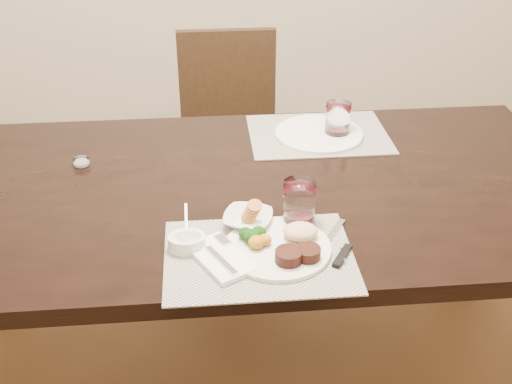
{
  "coord_description": "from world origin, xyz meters",
  "views": [
    {
      "loc": [
        -0.12,
        -1.61,
        1.69
      ],
      "look_at": [
        0.01,
        -0.16,
        0.82
      ],
      "focal_mm": 45.0,
      "sensor_mm": 36.0,
      "label": 1
    }
  ],
  "objects": [
    {
      "name": "sauce_ramekin",
      "position": [
        -0.17,
        -0.3,
        0.77
      ],
      "size": [
        0.09,
        0.14,
        0.07
      ],
      "rotation": [
        0.0,
        0.0,
        -0.01
      ],
      "color": "silver",
      "rests_on": "placemat_near"
    },
    {
      "name": "cracker_bowl",
      "position": [
        -0.01,
        -0.21,
        0.77
      ],
      "size": [
        0.16,
        0.16,
        0.06
      ],
      "rotation": [
        0.0,
        0.0,
        -0.31
      ],
      "color": "silver",
      "rests_on": "placemat_near"
    },
    {
      "name": "ground_plane",
      "position": [
        0.0,
        0.0,
        0.0
      ],
      "size": [
        4.5,
        4.5,
        0.0
      ],
      "primitive_type": "plane",
      "color": "#412914",
      "rests_on": "ground"
    },
    {
      "name": "salt_cellar",
      "position": [
        -0.49,
        0.17,
        0.76
      ],
      "size": [
        0.05,
        0.05,
        0.02
      ],
      "rotation": [
        0.0,
        0.0,
        -0.12
      ],
      "color": "silver",
      "rests_on": "dining_table"
    },
    {
      "name": "wine_glass_near",
      "position": [
        0.12,
        -0.21,
        0.81
      ],
      "size": [
        0.09,
        0.09,
        0.12
      ],
      "rotation": [
        0.0,
        0.0,
        -0.34
      ],
      "color": "silver",
      "rests_on": "placemat_near"
    },
    {
      "name": "dining_table",
      "position": [
        0.0,
        0.0,
        0.67
      ],
      "size": [
        2.0,
        1.0,
        0.75
      ],
      "color": "black",
      "rests_on": "ground"
    },
    {
      "name": "steak_knife",
      "position": [
        0.2,
        -0.35,
        0.76
      ],
      "size": [
        0.08,
        0.21,
        0.01
      ],
      "rotation": [
        0.0,
        0.0,
        -0.56
      ],
      "color": "white",
      "rests_on": "placemat_near"
    },
    {
      "name": "placemat_near",
      "position": [
        0.0,
        -0.35,
        0.75
      ],
      "size": [
        0.46,
        0.34,
        0.0
      ],
      "primitive_type": "cube",
      "color": "gray",
      "rests_on": "dining_table"
    },
    {
      "name": "far_plate",
      "position": [
        0.27,
        0.3,
        0.76
      ],
      "size": [
        0.29,
        0.29,
        0.01
      ],
      "primitive_type": "cylinder",
      "color": "silver",
      "rests_on": "placemat_far"
    },
    {
      "name": "wine_glass_far",
      "position": [
        0.33,
        0.29,
        0.8
      ],
      "size": [
        0.08,
        0.08,
        0.11
      ],
      "rotation": [
        0.0,
        0.0,
        0.0
      ],
      "color": "silver",
      "rests_on": "placemat_far"
    },
    {
      "name": "napkin_fork",
      "position": [
        -0.09,
        -0.36,
        0.76
      ],
      "size": [
        0.18,
        0.21,
        0.02
      ],
      "rotation": [
        0.0,
        0.0,
        0.5
      ],
      "color": "white",
      "rests_on": "placemat_near"
    },
    {
      "name": "placemat_far",
      "position": [
        0.27,
        0.31,
        0.75
      ],
      "size": [
        0.46,
        0.34,
        0.0
      ],
      "primitive_type": "cube",
      "color": "gray",
      "rests_on": "dining_table"
    },
    {
      "name": "dinner_plate",
      "position": [
        0.06,
        -0.33,
        0.77
      ],
      "size": [
        0.26,
        0.26,
        0.05
      ],
      "rotation": [
        0.0,
        0.0,
        0.25
      ],
      "color": "silver",
      "rests_on": "placemat_near"
    },
    {
      "name": "chair_far",
      "position": [
        0.0,
        0.93,
        0.5
      ],
      "size": [
        0.42,
        0.42,
        0.9
      ],
      "color": "black",
      "rests_on": "ground"
    }
  ]
}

